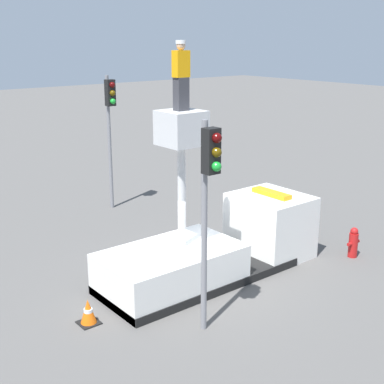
{
  "coord_description": "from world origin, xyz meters",
  "views": [
    {
      "loc": [
        -9.03,
        -10.9,
        6.75
      ],
      "look_at": [
        -1.13,
        -1.09,
        3.08
      ],
      "focal_mm": 50.0,
      "sensor_mm": 36.0,
      "label": 1
    }
  ],
  "objects_px": {
    "bucket_truck": "(216,246)",
    "worker": "(181,76)",
    "traffic_cone_rear": "(88,312)",
    "traffic_light_across": "(110,116)",
    "traffic_light_pole": "(209,187)",
    "fire_hydrant": "(353,243)"
  },
  "relations": [
    {
      "from": "traffic_light_pole",
      "to": "traffic_light_across",
      "type": "height_order",
      "value": "traffic_light_across"
    },
    {
      "from": "traffic_light_pole",
      "to": "fire_hydrant",
      "type": "xyz_separation_m",
      "value": [
        6.49,
        0.5,
        -3.09
      ]
    },
    {
      "from": "traffic_light_across",
      "to": "traffic_cone_rear",
      "type": "relative_size",
      "value": 8.35
    },
    {
      "from": "bucket_truck",
      "to": "traffic_light_pole",
      "type": "height_order",
      "value": "traffic_light_pole"
    },
    {
      "from": "fire_hydrant",
      "to": "traffic_cone_rear",
      "type": "height_order",
      "value": "fire_hydrant"
    },
    {
      "from": "bucket_truck",
      "to": "worker",
      "type": "relative_size",
      "value": 3.94
    },
    {
      "from": "traffic_light_across",
      "to": "traffic_cone_rear",
      "type": "bearing_deg",
      "value": -124.7
    },
    {
      "from": "worker",
      "to": "traffic_light_pole",
      "type": "bearing_deg",
      "value": -114.08
    },
    {
      "from": "worker",
      "to": "traffic_light_across",
      "type": "bearing_deg",
      "value": 73.71
    },
    {
      "from": "worker",
      "to": "traffic_light_pole",
      "type": "xyz_separation_m",
      "value": [
        -1.03,
        -2.32,
        -2.23
      ]
    },
    {
      "from": "traffic_light_across",
      "to": "traffic_cone_rear",
      "type": "distance_m",
      "value": 9.78
    },
    {
      "from": "traffic_light_pole",
      "to": "traffic_light_across",
      "type": "distance_m",
      "value": 10.11
    },
    {
      "from": "fire_hydrant",
      "to": "traffic_cone_rear",
      "type": "bearing_deg",
      "value": 169.49
    },
    {
      "from": "bucket_truck",
      "to": "traffic_cone_rear",
      "type": "bearing_deg",
      "value": -176.9
    },
    {
      "from": "bucket_truck",
      "to": "fire_hydrant",
      "type": "xyz_separation_m",
      "value": [
        4.18,
        -1.82,
        -0.37
      ]
    },
    {
      "from": "traffic_light_across",
      "to": "fire_hydrant",
      "type": "distance_m",
      "value": 10.23
    },
    {
      "from": "traffic_cone_rear",
      "to": "bucket_truck",
      "type": "bearing_deg",
      "value": 3.1
    },
    {
      "from": "bucket_truck",
      "to": "worker",
      "type": "height_order",
      "value": "worker"
    },
    {
      "from": "worker",
      "to": "traffic_cone_rear",
      "type": "relative_size",
      "value": 2.74
    },
    {
      "from": "bucket_truck",
      "to": "worker",
      "type": "bearing_deg",
      "value": 180.0
    },
    {
      "from": "traffic_light_across",
      "to": "bucket_truck",
      "type": "bearing_deg",
      "value": -96.71
    },
    {
      "from": "traffic_light_across",
      "to": "fire_hydrant",
      "type": "relative_size",
      "value": 5.4
    }
  ]
}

